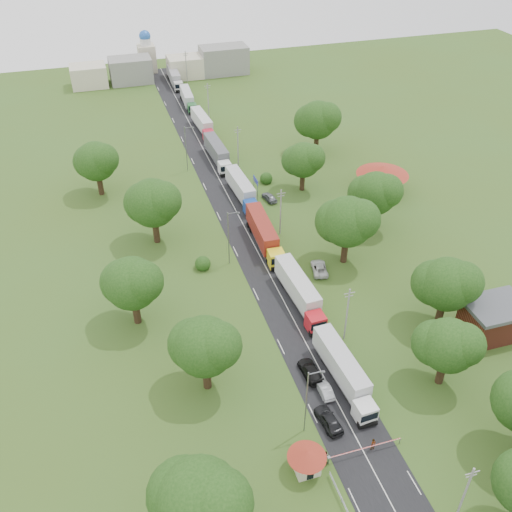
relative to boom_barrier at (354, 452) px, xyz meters
name	(u,v)px	position (x,y,z in m)	size (l,w,h in m)	color
ground	(291,314)	(1.36, 25.00, -0.89)	(260.00, 260.00, 0.00)	#3D561C
road	(252,242)	(1.36, 45.00, -0.89)	(8.00, 200.00, 0.04)	black
boom_barrier	(354,452)	(0.00, 0.00, 0.00)	(9.22, 0.35, 1.18)	slate
guard_booth	(307,458)	(-5.84, 0.00, 1.27)	(4.40, 4.40, 3.45)	beige
info_sign	(256,183)	(6.56, 60.00, 2.11)	(0.12, 3.10, 4.10)	slate
pole_0	(464,494)	(6.86, -10.00, 3.79)	(1.60, 0.24, 9.00)	gray
pole_1	(347,314)	(6.86, 18.00, 3.79)	(1.60, 0.24, 9.00)	gray
pole_2	(281,211)	(6.86, 46.00, 3.79)	(1.60, 0.24, 9.00)	gray
pole_3	(238,146)	(6.86, 74.00, 3.79)	(1.60, 0.24, 9.00)	gray
pole_4	(208,100)	(6.86, 102.00, 3.79)	(1.60, 0.24, 9.00)	gray
pole_5	(186,66)	(6.86, 130.00, 3.79)	(1.60, 0.24, 9.00)	gray
lamp_0	(308,399)	(-3.99, 5.00, 4.66)	(2.03, 0.22, 10.00)	slate
lamp_1	(229,236)	(-3.99, 40.00, 4.66)	(2.03, 0.22, 10.00)	slate
lamp_2	(187,147)	(-3.99, 75.00, 4.66)	(2.03, 0.22, 10.00)	slate
tree_2	(448,345)	(15.35, 7.14, 5.70)	(8.00, 8.00, 10.10)	#382616
tree_3	(447,283)	(21.35, 17.16, 6.33)	(8.80, 8.80, 11.07)	#382616
tree_4	(347,221)	(14.34, 35.17, 6.96)	(9.60, 9.60, 12.05)	#382616
tree_5	(375,193)	(23.35, 43.16, 6.33)	(8.80, 8.80, 11.07)	#382616
tree_6	(303,160)	(16.35, 60.14, 5.70)	(8.00, 8.00, 10.10)	#382616
tree_7	(317,120)	(25.34, 75.17, 6.96)	(9.60, 9.60, 12.05)	#382616
tree_9	(199,500)	(-18.66, -4.83, 6.96)	(9.60, 9.60, 12.05)	#382616
tree_10	(204,346)	(-13.65, 15.16, 6.33)	(8.80, 8.80, 11.07)	#382616
tree_11	(132,283)	(-20.65, 30.16, 6.33)	(8.80, 8.80, 11.07)	#382616
tree_12	(152,202)	(-14.66, 50.17, 6.96)	(9.60, 9.60, 12.05)	#382616
tree_13	(96,161)	(-22.65, 70.16, 6.33)	(8.80, 8.80, 11.07)	#382616
house_brick	(494,319)	(27.36, 13.00, 1.76)	(8.60, 6.60, 5.20)	maroon
house_cream	(382,174)	(31.36, 55.00, 2.75)	(10.08, 10.08, 5.80)	beige
distant_town	(167,67)	(2.04, 135.00, 2.60)	(52.00, 8.00, 8.00)	gray
church	(147,54)	(-2.64, 143.00, 4.50)	(5.00, 5.00, 12.30)	beige
truck_0	(344,371)	(3.33, 10.58, 1.26)	(3.16, 14.68, 4.05)	white
truck_1	(300,291)	(3.51, 27.20, 1.34)	(3.22, 15.19, 4.20)	red
truck_2	(264,234)	(3.03, 43.58, 1.40)	(3.17, 15.63, 4.32)	yellow
truck_3	(242,189)	(3.73, 60.14, 1.26)	(3.10, 14.66, 4.05)	#194298
truck_4	(217,153)	(3.05, 77.23, 1.28)	(3.02, 14.82, 4.10)	white
truck_5	(203,123)	(3.55, 94.22, 1.20)	(3.12, 14.31, 3.95)	#BB1C33
truck_6	(188,98)	(3.41, 111.87, 1.09)	(2.88, 13.49, 3.73)	#235E2D
truck_7	(174,77)	(3.04, 129.26, 1.23)	(2.87, 14.42, 3.99)	silver
car_lane_front	(329,420)	(-1.03, 5.00, -0.08)	(1.92, 4.78, 1.63)	black
car_lane_mid	(324,389)	(0.36, 9.73, -0.23)	(1.41, 4.03, 1.33)	#A8ABB0
car_lane_rear	(310,371)	(-0.27, 13.00, -0.15)	(2.07, 5.08, 1.48)	black
car_verge_near	(319,268)	(9.36, 33.51, -0.19)	(2.32, 5.03, 1.40)	silver
car_verge_far	(269,197)	(8.69, 57.80, -0.18)	(1.68, 4.17, 1.42)	slate
pedestrian_near	(373,445)	(2.50, 0.25, -0.05)	(0.61, 0.40, 1.68)	gray
pedestrian_booth	(325,458)	(-3.44, 0.20, 0.03)	(0.89, 0.70, 1.84)	gray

